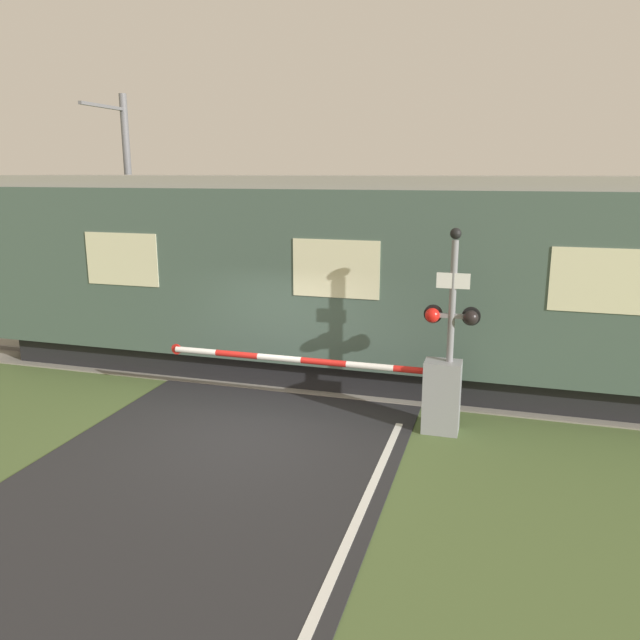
# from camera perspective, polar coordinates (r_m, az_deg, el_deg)

# --- Properties ---
(ground_plane) EXTENTS (80.00, 80.00, 0.00)m
(ground_plane) POSITION_cam_1_polar(r_m,az_deg,el_deg) (10.73, -6.48, -10.08)
(ground_plane) COLOR #4C6033
(track_bed) EXTENTS (36.00, 3.20, 0.13)m
(track_bed) POSITION_cam_1_polar(r_m,az_deg,el_deg) (13.81, -0.77, -4.45)
(track_bed) COLOR gray
(track_bed) RESTS_ON ground_plane
(train) EXTENTS (16.43, 3.22, 4.19)m
(train) POSITION_cam_1_polar(r_m,az_deg,el_deg) (13.06, 3.29, 4.05)
(train) COLOR black
(train) RESTS_ON ground_plane
(crossing_barrier) EXTENTS (5.31, 0.44, 1.23)m
(crossing_barrier) POSITION_cam_1_polar(r_m,az_deg,el_deg) (10.64, 9.01, -6.39)
(crossing_barrier) COLOR gray
(crossing_barrier) RESTS_ON ground_plane
(signal_post) EXTENTS (0.91, 0.26, 3.41)m
(signal_post) POSITION_cam_1_polar(r_m,az_deg,el_deg) (10.28, 11.93, 0.03)
(signal_post) COLOR gray
(signal_post) RESTS_ON ground_plane
(catenary_pole) EXTENTS (0.20, 1.90, 6.27)m
(catenary_pole) POSITION_cam_1_polar(r_m,az_deg,el_deg) (18.11, -17.03, 9.74)
(catenary_pole) COLOR slate
(catenary_pole) RESTS_ON ground_plane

